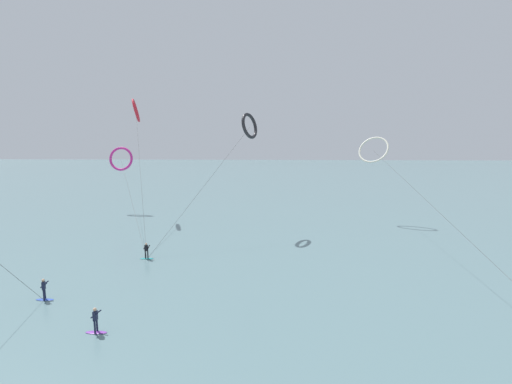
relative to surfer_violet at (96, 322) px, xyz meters
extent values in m
cube|color=slate|center=(10.14, 87.26, -0.78)|extent=(400.00, 200.00, 0.08)
ellipsoid|color=purple|center=(0.00, -0.01, -0.71)|extent=(1.40, 0.40, 0.06)
cylinder|color=#191E38|center=(0.00, -0.15, -0.28)|extent=(0.12, 0.12, 0.80)
cylinder|color=#191E38|center=(0.00, 0.13, -0.28)|extent=(0.12, 0.12, 0.80)
cube|color=#191E38|center=(0.00, -0.01, 0.43)|extent=(0.21, 0.32, 0.62)
sphere|color=tan|center=(0.00, -0.01, 0.85)|extent=(0.22, 0.22, 0.22)
cylinder|color=#191E38|center=(-0.01, -0.11, 0.48)|extent=(0.50, 0.10, 0.39)
cylinder|color=#191E38|center=(0.01, 0.33, 0.48)|extent=(0.50, 0.10, 0.39)
ellipsoid|color=teal|center=(-1.61, 14.35, -0.71)|extent=(1.40, 0.40, 0.06)
cylinder|color=black|center=(-1.47, 14.32, -0.28)|extent=(0.12, 0.12, 0.80)
cylinder|color=black|center=(-1.74, 14.37, -0.28)|extent=(0.12, 0.12, 0.80)
cube|color=black|center=(-1.61, 14.35, 0.43)|extent=(0.35, 0.26, 0.62)
sphere|color=tan|center=(-1.61, 14.35, 0.85)|extent=(0.22, 0.22, 0.22)
cylinder|color=black|center=(-1.39, 14.42, 0.48)|extent=(0.18, 0.51, 0.39)
cylinder|color=black|center=(-1.82, 14.51, 0.48)|extent=(0.18, 0.51, 0.39)
ellipsoid|color=#2647B7|center=(-6.22, 4.53, -0.71)|extent=(1.40, 0.40, 0.06)
cylinder|color=#191E38|center=(-6.18, 4.39, -0.28)|extent=(0.12, 0.12, 0.80)
cylinder|color=#191E38|center=(-6.26, 4.66, -0.28)|extent=(0.12, 0.12, 0.80)
cube|color=#191E38|center=(-6.22, 4.53, 0.43)|extent=(0.28, 0.36, 0.62)
sphere|color=tan|center=(-6.22, 4.53, 0.85)|extent=(0.22, 0.22, 0.22)
cylinder|color=#191E38|center=(-6.15, 4.44, 0.48)|extent=(0.51, 0.23, 0.39)
cylinder|color=#191E38|center=(-6.28, 4.86, 0.48)|extent=(0.51, 0.23, 0.39)
torus|color=#CC288E|center=(-14.00, 39.08, 8.14)|extent=(4.08, 1.27, 4.05)
cylinder|color=#3F3F3F|center=(-7.80, 26.71, 3.56)|extent=(12.41, 24.75, 8.78)
torus|color=red|center=(-9.66, 35.25, 15.81)|extent=(2.03, 3.80, 3.61)
cylinder|color=#3F3F3F|center=(-5.64, 24.80, 7.42)|extent=(8.08, 20.93, 16.50)
torus|color=black|center=(8.35, 26.77, 13.16)|extent=(2.63, 3.61, 3.45)
cylinder|color=#3F3F3F|center=(3.37, 20.56, 6.07)|extent=(9.98, 12.45, 13.79)
torus|color=silver|center=(26.26, 33.26, 9.90)|extent=(5.15, 4.75, 3.87)
cylinder|color=#3F3F3F|center=(26.88, 11.59, 4.47)|extent=(1.27, 43.35, 10.61)
camera|label=1|loc=(11.06, -21.33, 11.60)|focal=25.59mm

